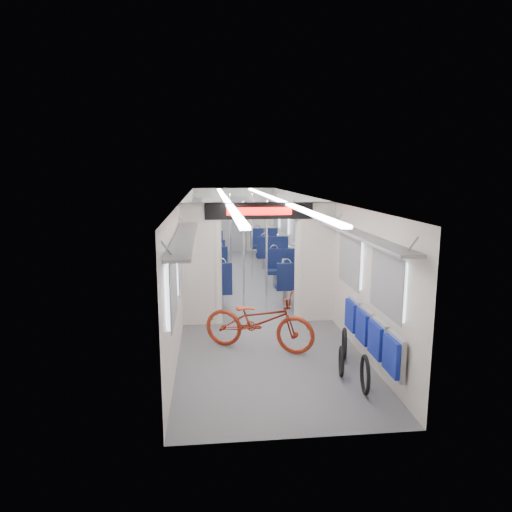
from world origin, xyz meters
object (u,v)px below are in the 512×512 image
at_px(bike_hoop_a, 365,376).
at_px(flip_bench, 371,333).
at_px(stanchion_near_right, 267,256).
at_px(bike_hoop_c, 344,345).
at_px(seat_bay_near_right, 289,273).
at_px(seat_bay_far_right, 268,246).
at_px(stanchion_far_right, 252,236).
at_px(bicycle, 259,321).
at_px(stanchion_far_left, 231,237).
at_px(seat_bay_near_left, 209,274).
at_px(stanchion_near_left, 244,260).
at_px(seat_bay_far_left, 209,250).
at_px(bike_hoop_b, 341,363).

bearing_deg(bike_hoop_a, flip_bench, 65.39).
bearing_deg(stanchion_near_right, bike_hoop_c, -72.28).
xyz_separation_m(seat_bay_near_right, seat_bay_far_right, (-0.00, 3.83, 0.02)).
distance_m(stanchion_near_right, stanchion_far_right, 2.94).
distance_m(bicycle, stanchion_far_left, 5.03).
xyz_separation_m(bicycle, bike_hoop_a, (1.21, -1.66, -0.25)).
bearing_deg(bike_hoop_a, seat_bay_near_left, 112.23).
bearing_deg(stanchion_near_left, bike_hoop_a, -69.45).
relative_size(bike_hoop_c, seat_bay_far_left, 0.24).
bearing_deg(stanchion_far_left, seat_bay_far_right, 58.69).
distance_m(stanchion_near_right, stanchion_far_left, 2.88).
bearing_deg(bike_hoop_b, seat_bay_far_right, 89.75).
bearing_deg(flip_bench, seat_bay_far_right, 92.96).
relative_size(bicycle, seat_bay_far_left, 0.88).
distance_m(seat_bay_near_left, stanchion_near_left, 1.66).
distance_m(flip_bench, stanchion_far_left, 6.25).
distance_m(bike_hoop_a, seat_bay_near_right, 4.94).
distance_m(flip_bench, seat_bay_near_right, 4.29).
bearing_deg(stanchion_near_right, bike_hoop_b, -78.83).
distance_m(seat_bay_near_right, stanchion_far_left, 2.23).
relative_size(bike_hoop_a, stanchion_near_right, 0.23).
relative_size(bicycle, seat_bay_far_right, 0.87).
bearing_deg(seat_bay_far_right, bike_hoop_a, -89.22).
distance_m(bike_hoop_b, bike_hoop_c, 0.61).
bearing_deg(bike_hoop_c, stanchion_near_right, 107.72).
relative_size(bike_hoop_a, seat_bay_far_left, 0.25).
height_order(stanchion_near_left, stanchion_far_left, same).
relative_size(seat_bay_far_left, stanchion_far_left, 0.91).
distance_m(bicycle, stanchion_near_right, 2.31).
height_order(bike_hoop_b, stanchion_far_left, stanchion_far_left).
relative_size(bike_hoop_b, bike_hoop_c, 0.88).
xyz_separation_m(bike_hoop_a, seat_bay_near_right, (-0.12, 4.93, 0.29)).
bearing_deg(stanchion_far_left, bicycle, -87.68).
bearing_deg(bike_hoop_a, bike_hoop_c, 86.80).
relative_size(bicycle, flip_bench, 0.86).
height_order(bike_hoop_a, stanchion_near_right, stanchion_near_right).
bearing_deg(stanchion_near_left, seat_bay_far_right, 77.35).
relative_size(seat_bay_near_left, stanchion_near_right, 0.95).
height_order(bicycle, stanchion_far_left, stanchion_far_left).
height_order(bicycle, bike_hoop_c, bicycle).
bearing_deg(bike_hoop_a, stanchion_far_left, 101.97).
xyz_separation_m(flip_bench, bike_hoop_b, (-0.45, -0.11, -0.38)).
xyz_separation_m(stanchion_near_right, stanchion_far_right, (-0.02, 2.94, 0.00)).
xyz_separation_m(seat_bay_near_right, stanchion_far_left, (-1.29, 1.71, 0.63)).
xyz_separation_m(bicycle, flip_bench, (1.51, -1.00, 0.10)).
height_order(seat_bay_far_right, stanchion_near_right, stanchion_near_right).
bearing_deg(stanchion_far_right, seat_bay_far_left, 128.06).
height_order(flip_bench, seat_bay_near_right, seat_bay_near_right).
height_order(bike_hoop_b, stanchion_near_left, stanchion_near_left).
height_order(seat_bay_far_right, stanchion_far_left, stanchion_far_left).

